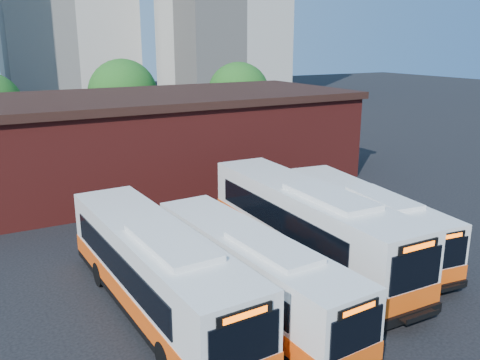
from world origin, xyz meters
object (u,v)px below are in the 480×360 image
bus_west (156,274)px  bus_east (364,221)px  bus_midwest (250,275)px  transit_worker (415,276)px  bus_mideast (307,227)px

bus_west → bus_east: 11.18m
bus_west → bus_midwest: 3.54m
bus_east → transit_worker: size_ratio=7.10×
bus_midwest → bus_mideast: (4.54, 2.60, 0.26)m
bus_west → bus_midwest: bus_west is taller
bus_mideast → transit_worker: bearing=-68.1°
bus_east → transit_worker: bearing=-101.5°
bus_midwest → transit_worker: bus_midwest is taller
bus_midwest → transit_worker: (6.39, -2.25, -0.62)m
bus_west → transit_worker: 10.33m
bus_midwest → bus_east: bus_midwest is taller
bus_west → transit_worker: bus_west is taller
bus_east → bus_mideast: bearing=-175.8°
bus_west → transit_worker: (9.60, -3.73, -0.78)m
bus_east → bus_midwest: bearing=-156.2°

